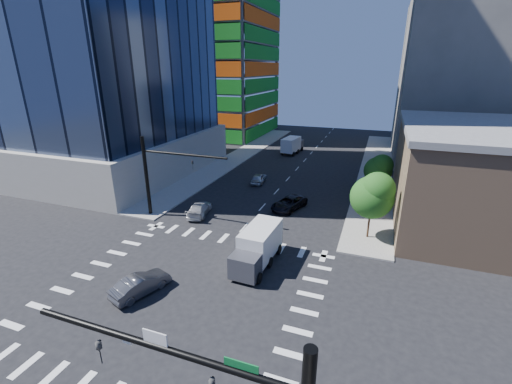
% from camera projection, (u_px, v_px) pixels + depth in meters
% --- Properties ---
extents(ground, '(160.00, 160.00, 0.00)m').
position_uv_depth(ground, '(185.00, 293.00, 25.95)').
color(ground, black).
rests_on(ground, ground).
extents(road_markings, '(20.00, 20.00, 0.01)m').
position_uv_depth(road_markings, '(185.00, 293.00, 25.95)').
color(road_markings, silver).
rests_on(road_markings, ground).
extents(sidewalk_ne, '(5.00, 60.00, 0.15)m').
position_uv_depth(sidewalk_ne, '(376.00, 169.00, 57.18)').
color(sidewalk_ne, gray).
rests_on(sidewalk_ne, ground).
extents(sidewalk_nw, '(5.00, 60.00, 0.15)m').
position_uv_depth(sidewalk_nw, '(238.00, 157.00, 65.25)').
color(sidewalk_nw, gray).
rests_on(sidewalk_nw, ground).
extents(construction_building, '(25.16, 34.50, 70.60)m').
position_uv_depth(construction_building, '(214.00, 29.00, 80.99)').
color(construction_building, slate).
rests_on(construction_building, ground).
extents(commercial_building, '(20.50, 22.50, 10.60)m').
position_uv_depth(commercial_building, '(503.00, 178.00, 35.47)').
color(commercial_building, '#A07C5D').
rests_on(commercial_building, ground).
extents(bg_building_ne, '(24.00, 30.00, 28.00)m').
position_uv_depth(bg_building_ne, '(473.00, 80.00, 60.96)').
color(bg_building_ne, '#64605A').
rests_on(bg_building_ne, ground).
extents(signal_mast_nw, '(10.20, 0.40, 9.00)m').
position_uv_depth(signal_mast_nw, '(157.00, 170.00, 37.44)').
color(signal_mast_nw, black).
rests_on(signal_mast_nw, sidewalk_nw).
extents(tree_south, '(4.16, 4.16, 6.82)m').
position_uv_depth(tree_south, '(374.00, 195.00, 32.54)').
color(tree_south, '#382316').
rests_on(tree_south, sidewalk_ne).
extents(tree_north, '(3.54, 3.52, 5.78)m').
position_uv_depth(tree_north, '(379.00, 169.00, 43.27)').
color(tree_north, '#382316').
rests_on(tree_north, sidewalk_ne).
extents(car_nb_far, '(4.00, 5.82, 1.48)m').
position_uv_depth(car_nb_far, '(289.00, 203.00, 41.06)').
color(car_nb_far, black).
rests_on(car_nb_far, ground).
extents(car_sb_near, '(3.04, 5.30, 1.45)m').
position_uv_depth(car_sb_near, '(199.00, 209.00, 39.47)').
color(car_sb_near, silver).
rests_on(car_sb_near, ground).
extents(car_sb_mid, '(2.12, 4.40, 1.45)m').
position_uv_depth(car_sb_mid, '(259.00, 178.00, 50.41)').
color(car_sb_mid, silver).
rests_on(car_sb_mid, ground).
extents(car_sb_cross, '(3.01, 4.85, 1.51)m').
position_uv_depth(car_sb_cross, '(141.00, 284.00, 25.67)').
color(car_sb_cross, '#4B4B50').
rests_on(car_sb_cross, ground).
extents(box_truck_near, '(2.84, 6.21, 3.21)m').
position_uv_depth(box_truck_near, '(256.00, 251.00, 29.07)').
color(box_truck_near, black).
rests_on(box_truck_near, ground).
extents(box_truck_far, '(3.26, 6.34, 3.19)m').
position_uv_depth(box_truck_far, '(293.00, 146.00, 67.94)').
color(box_truck_far, black).
rests_on(box_truck_far, ground).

